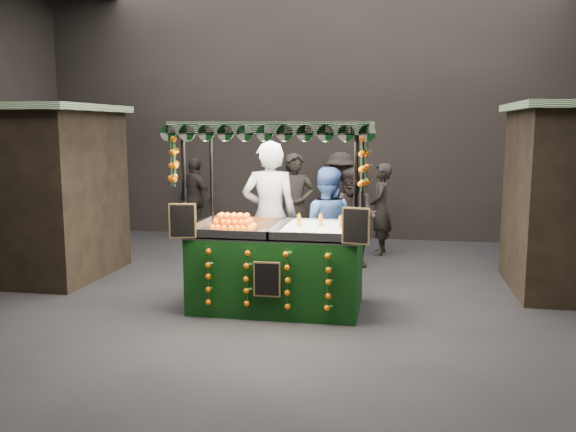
# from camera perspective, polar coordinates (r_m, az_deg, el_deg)

# --- Properties ---
(ground) EXTENTS (12.00, 12.00, 0.00)m
(ground) POSITION_cam_1_polar(r_m,az_deg,el_deg) (7.76, -0.41, -8.60)
(ground) COLOR black
(ground) RESTS_ON ground
(market_hall) EXTENTS (12.10, 10.10, 5.05)m
(market_hall) POSITION_cam_1_polar(r_m,az_deg,el_deg) (7.50, -0.44, 16.95)
(market_hall) COLOR black
(market_hall) RESTS_ON ground
(neighbour_stall_left) EXTENTS (3.00, 2.20, 2.60)m
(neighbour_stall_left) POSITION_cam_1_polar(r_m,az_deg,el_deg) (10.15, -24.47, 2.23)
(neighbour_stall_left) COLOR black
(neighbour_stall_left) RESTS_ON ground
(juice_stall) EXTENTS (2.41, 1.42, 2.34)m
(juice_stall) POSITION_cam_1_polar(r_m,az_deg,el_deg) (7.53, -1.01, -3.44)
(juice_stall) COLOR black
(juice_stall) RESTS_ON ground
(vendor_grey) EXTENTS (0.83, 0.62, 2.09)m
(vendor_grey) POSITION_cam_1_polar(r_m,az_deg,el_deg) (8.39, -1.74, -0.00)
(vendor_grey) COLOR slate
(vendor_grey) RESTS_ON ground
(vendor_blue) EXTENTS (0.84, 0.65, 1.72)m
(vendor_blue) POSITION_cam_1_polar(r_m,az_deg,el_deg) (8.50, 3.57, -1.14)
(vendor_blue) COLOR navy
(vendor_blue) RESTS_ON ground
(shopper_0) EXTENTS (0.76, 0.61, 1.83)m
(shopper_0) POSITION_cam_1_polar(r_m,az_deg,el_deg) (10.38, 0.70, 0.91)
(shopper_0) COLOR black
(shopper_0) RESTS_ON ground
(shopper_1) EXTENTS (0.94, 0.84, 1.61)m
(shopper_1) POSITION_cam_1_polar(r_m,az_deg,el_deg) (9.87, 6.30, -0.16)
(shopper_1) COLOR #2B2423
(shopper_1) RESTS_ON ground
(shopper_2) EXTENTS (1.03, 0.87, 1.66)m
(shopper_2) POSITION_cam_1_polar(r_m,az_deg,el_deg) (12.42, -8.73, 1.66)
(shopper_2) COLOR #2D2724
(shopper_2) RESTS_ON ground
(shopper_3) EXTENTS (1.20, 1.32, 1.78)m
(shopper_3) POSITION_cam_1_polar(r_m,az_deg,el_deg) (12.02, 4.93, 1.80)
(shopper_3) COLOR black
(shopper_3) RESTS_ON ground
(shopper_4) EXTENTS (0.74, 0.49, 1.51)m
(shopper_4) POSITION_cam_1_polar(r_m,az_deg,el_deg) (12.81, -17.08, 1.26)
(shopper_4) COLOR #282321
(shopper_4) RESTS_ON ground
(shopper_6) EXTENTS (0.43, 0.62, 1.63)m
(shopper_6) POSITION_cam_1_polar(r_m,az_deg,el_deg) (10.88, 8.76, 0.65)
(shopper_6) COLOR black
(shopper_6) RESTS_ON ground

